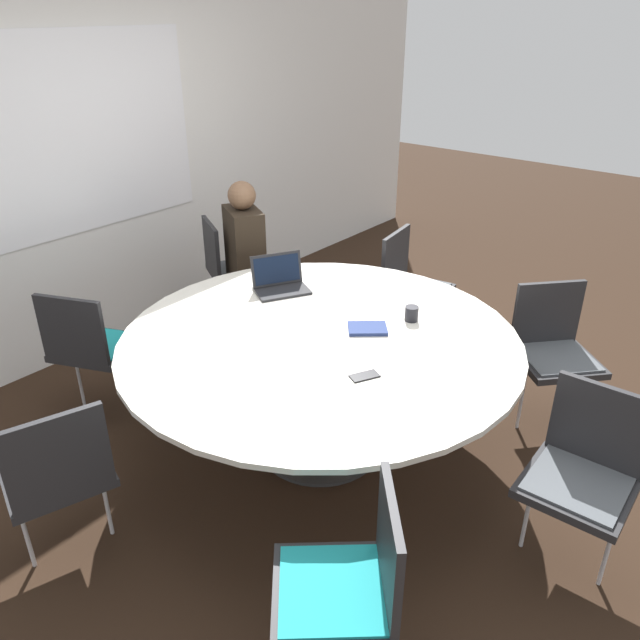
{
  "coord_description": "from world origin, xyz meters",
  "views": [
    {
      "loc": [
        -2.27,
        -1.86,
        2.33
      ],
      "look_at": [
        0.0,
        0.0,
        0.84
      ],
      "focal_mm": 35.0,
      "sensor_mm": 36.0,
      "label": 1
    }
  ],
  "objects_px": {
    "chair_3": "(351,579)",
    "laptop": "(280,281)",
    "person_0": "(247,250)",
    "spiral_notebook": "(367,328)",
    "coffee_cup": "(412,314)",
    "chair_4": "(585,467)",
    "cell_phone": "(365,376)",
    "chair_5": "(553,345)",
    "chair_1": "(89,342)",
    "chair_6": "(410,280)",
    "chair_2": "(57,470)",
    "chair_0": "(229,264)"
  },
  "relations": [
    {
      "from": "person_0",
      "to": "cell_phone",
      "type": "bearing_deg",
      "value": 0.92
    },
    {
      "from": "chair_6",
      "to": "spiral_notebook",
      "type": "distance_m",
      "value": 1.25
    },
    {
      "from": "spiral_notebook",
      "to": "coffee_cup",
      "type": "bearing_deg",
      "value": -25.69
    },
    {
      "from": "chair_2",
      "to": "chair_5",
      "type": "height_order",
      "value": "same"
    },
    {
      "from": "chair_6",
      "to": "cell_phone",
      "type": "relative_size",
      "value": 5.61
    },
    {
      "from": "chair_4",
      "to": "chair_5",
      "type": "bearing_deg",
      "value": -63.97
    },
    {
      "from": "chair_5",
      "to": "chair_0",
      "type": "bearing_deg",
      "value": -40.2
    },
    {
      "from": "chair_5",
      "to": "coffee_cup",
      "type": "distance_m",
      "value": 0.9
    },
    {
      "from": "chair_3",
      "to": "chair_6",
      "type": "height_order",
      "value": "same"
    },
    {
      "from": "chair_5",
      "to": "coffee_cup",
      "type": "xyz_separation_m",
      "value": [
        -0.62,
        0.62,
        0.25
      ]
    },
    {
      "from": "chair_5",
      "to": "spiral_notebook",
      "type": "height_order",
      "value": "chair_5"
    },
    {
      "from": "coffee_cup",
      "to": "person_0",
      "type": "bearing_deg",
      "value": 81.17
    },
    {
      "from": "chair_6",
      "to": "chair_4",
      "type": "bearing_deg",
      "value": 44.13
    },
    {
      "from": "chair_3",
      "to": "person_0",
      "type": "bearing_deg",
      "value": 11.42
    },
    {
      "from": "chair_2",
      "to": "chair_0",
      "type": "bearing_deg",
      "value": 46.32
    },
    {
      "from": "chair_0",
      "to": "chair_2",
      "type": "distance_m",
      "value": 2.43
    },
    {
      "from": "chair_1",
      "to": "chair_3",
      "type": "height_order",
      "value": "same"
    },
    {
      "from": "chair_3",
      "to": "coffee_cup",
      "type": "distance_m",
      "value": 1.67
    },
    {
      "from": "chair_6",
      "to": "chair_0",
      "type": "bearing_deg",
      "value": -72.27
    },
    {
      "from": "spiral_notebook",
      "to": "coffee_cup",
      "type": "relative_size",
      "value": 3.04
    },
    {
      "from": "chair_0",
      "to": "laptop",
      "type": "xyz_separation_m",
      "value": [
        -0.44,
        -0.94,
        0.26
      ]
    },
    {
      "from": "laptop",
      "to": "chair_2",
      "type": "bearing_deg",
      "value": -143.53
    },
    {
      "from": "chair_1",
      "to": "coffee_cup",
      "type": "bearing_deg",
      "value": 11.9
    },
    {
      "from": "chair_2",
      "to": "person_0",
      "type": "bearing_deg",
      "value": 41.31
    },
    {
      "from": "chair_6",
      "to": "laptop",
      "type": "distance_m",
      "value": 1.13
    },
    {
      "from": "chair_2",
      "to": "chair_3",
      "type": "bearing_deg",
      "value": -58.09
    },
    {
      "from": "cell_phone",
      "to": "chair_2",
      "type": "bearing_deg",
      "value": 146.89
    },
    {
      "from": "chair_4",
      "to": "chair_5",
      "type": "xyz_separation_m",
      "value": [
        0.99,
        0.51,
        0.0
      ]
    },
    {
      "from": "person_0",
      "to": "chair_3",
      "type": "bearing_deg",
      "value": -8.93
    },
    {
      "from": "chair_4",
      "to": "laptop",
      "type": "xyz_separation_m",
      "value": [
        0.22,
        1.99,
        0.26
      ]
    },
    {
      "from": "chair_4",
      "to": "spiral_notebook",
      "type": "height_order",
      "value": "chair_4"
    },
    {
      "from": "chair_1",
      "to": "chair_4",
      "type": "xyz_separation_m",
      "value": [
        0.74,
        -2.66,
        0.0
      ]
    },
    {
      "from": "chair_3",
      "to": "chair_4",
      "type": "relative_size",
      "value": 1.0
    },
    {
      "from": "laptop",
      "to": "chair_4",
      "type": "bearing_deg",
      "value": -67.58
    },
    {
      "from": "chair_0",
      "to": "chair_3",
      "type": "bearing_deg",
      "value": -6.7
    },
    {
      "from": "coffee_cup",
      "to": "cell_phone",
      "type": "relative_size",
      "value": 0.54
    },
    {
      "from": "chair_0",
      "to": "chair_1",
      "type": "xyz_separation_m",
      "value": [
        -1.39,
        -0.27,
        0.0
      ]
    },
    {
      "from": "chair_1",
      "to": "chair_2",
      "type": "relative_size",
      "value": 1.0
    },
    {
      "from": "chair_0",
      "to": "chair_2",
      "type": "xyz_separation_m",
      "value": [
        -2.12,
        -1.18,
        0.0
      ]
    },
    {
      "from": "chair_3",
      "to": "laptop",
      "type": "relative_size",
      "value": 2.23
    },
    {
      "from": "chair_4",
      "to": "cell_phone",
      "type": "relative_size",
      "value": 5.61
    },
    {
      "from": "chair_3",
      "to": "laptop",
      "type": "xyz_separation_m",
      "value": [
        1.34,
        1.56,
        0.26
      ]
    },
    {
      "from": "chair_2",
      "to": "chair_6",
      "type": "relative_size",
      "value": 1.0
    },
    {
      "from": "person_0",
      "to": "laptop",
      "type": "bearing_deg",
      "value": -1.12
    },
    {
      "from": "laptop",
      "to": "chair_3",
      "type": "bearing_deg",
      "value": -101.97
    },
    {
      "from": "chair_4",
      "to": "cell_phone",
      "type": "bearing_deg",
      "value": 14.39
    },
    {
      "from": "spiral_notebook",
      "to": "chair_1",
      "type": "bearing_deg",
      "value": 121.23
    },
    {
      "from": "chair_2",
      "to": "coffee_cup",
      "type": "relative_size",
      "value": 10.39
    },
    {
      "from": "chair_4",
      "to": "chair_5",
      "type": "relative_size",
      "value": 1.0
    },
    {
      "from": "person_0",
      "to": "cell_phone",
      "type": "distance_m",
      "value": 1.92
    }
  ]
}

